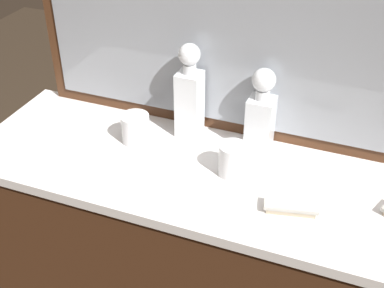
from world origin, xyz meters
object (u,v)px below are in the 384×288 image
at_px(crystal_decanter_right, 261,117).
at_px(silver_brush_right, 291,207).
at_px(crystal_decanter_left, 190,99).
at_px(crystal_tumbler_front, 136,130).
at_px(crystal_tumbler_right, 232,161).

bearing_deg(crystal_decanter_right, silver_brush_right, -58.85).
distance_m(crystal_decanter_left, crystal_tumbler_front, 0.19).
relative_size(crystal_tumbler_front, silver_brush_right, 0.62).
xyz_separation_m(crystal_decanter_left, silver_brush_right, (0.38, -0.25, -0.11)).
distance_m(crystal_tumbler_right, silver_brush_right, 0.22).
bearing_deg(silver_brush_right, crystal_decanter_left, 146.87).
height_order(crystal_decanter_right, silver_brush_right, crystal_decanter_right).
height_order(crystal_decanter_right, crystal_tumbler_right, crystal_decanter_right).
distance_m(crystal_decanter_right, silver_brush_right, 0.32).
bearing_deg(silver_brush_right, crystal_tumbler_right, 153.07).
distance_m(crystal_decanter_left, silver_brush_right, 0.47).
xyz_separation_m(crystal_decanter_right, silver_brush_right, (0.16, -0.26, -0.09)).
relative_size(crystal_decanter_right, crystal_decanter_left, 0.85).
xyz_separation_m(crystal_decanter_left, crystal_tumbler_right, (0.19, -0.15, -0.08)).
bearing_deg(crystal_decanter_left, crystal_decanter_right, 2.87).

